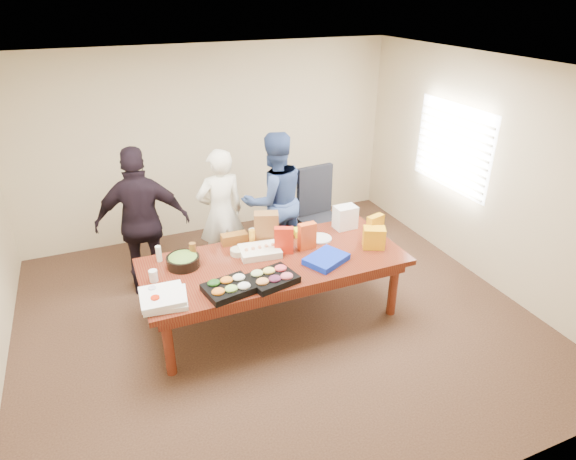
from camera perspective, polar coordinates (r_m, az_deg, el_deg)
name	(u,v)px	position (r m, az deg, el deg)	size (l,w,h in m)	color
floor	(275,317)	(5.61, -1.55, -10.21)	(5.50, 5.00, 0.02)	#47301E
ceiling	(271,68)	(4.53, -1.99, 18.48)	(5.50, 5.00, 0.02)	white
wall_back	(211,143)	(7.16, -9.10, 10.13)	(5.50, 0.04, 2.70)	beige
wall_front	(427,369)	(3.07, 16.03, -15.46)	(5.50, 0.04, 2.70)	beige
wall_right	(485,172)	(6.36, 22.20, 6.31)	(0.04, 5.00, 2.70)	beige
window_panel	(452,147)	(6.71, 18.76, 9.24)	(0.03, 1.40, 1.10)	white
window_blinds	(450,147)	(6.68, 18.49, 9.22)	(0.04, 1.36, 1.00)	beige
conference_table	(275,289)	(5.38, -1.60, -6.93)	(2.80, 1.20, 0.75)	#4C1C0F
office_chair	(322,219)	(6.42, 4.00, 1.26)	(0.62, 0.62, 1.21)	black
person_center	(221,213)	(6.10, -7.89, 1.99)	(0.61, 0.40, 1.66)	white
person_right	(274,200)	(6.24, -1.62, 3.51)	(0.87, 0.68, 1.79)	#30477F
person_left	(143,223)	(5.86, -16.72, 0.83)	(1.07, 0.44, 1.82)	black
veggie_tray	(229,288)	(4.68, -6.95, -6.84)	(0.45, 0.35, 0.07)	black
fruit_tray	(272,279)	(4.80, -1.91, -5.75)	(0.46, 0.36, 0.07)	black
sheet_cake	(260,251)	(5.27, -3.34, -2.50)	(0.43, 0.32, 0.08)	white
salad_bowl	(183,261)	(5.15, -12.23, -3.63)	(0.34, 0.34, 0.11)	black
chip_bag_blue	(326,259)	(5.14, 4.52, -3.43)	(0.43, 0.32, 0.06)	#0D29BD
chip_bag_red	(284,240)	(5.24, -0.48, -1.22)	(0.21, 0.08, 0.30)	red
chip_bag_yellow	(375,228)	(5.58, 10.18, 0.22)	(0.21, 0.08, 0.31)	orange
chip_bag_orange	(307,236)	(5.33, 2.26, -0.71)	(0.19, 0.09, 0.30)	#E4511A
mayo_jar	(253,235)	(5.53, -4.14, -0.61)	(0.10, 0.10, 0.15)	white
mustard_bottle	(252,238)	(5.43, -4.25, -0.90)	(0.07, 0.07, 0.19)	#F6AB25
dressing_bottle	(193,252)	(5.19, -11.10, -2.61)	(0.07, 0.07, 0.22)	brown
ranch_bottle	(159,254)	(5.29, -14.97, -2.72)	(0.06, 0.06, 0.18)	white
banana_bunch	(304,232)	(5.67, 1.95, -0.22)	(0.24, 0.14, 0.08)	#F7F715
bread_loaf	(234,238)	(5.51, -6.33, -0.99)	(0.29, 0.13, 0.12)	brown
kraft_bag	(266,227)	(5.47, -2.57, 0.31)	(0.27, 0.16, 0.36)	brown
red_cup	(156,302)	(4.60, -15.31, -8.15)	(0.08, 0.08, 0.11)	red
clear_cup_a	(153,292)	(4.74, -15.64, -7.03)	(0.07, 0.07, 0.10)	silver
clear_cup_b	(153,276)	(4.97, -15.56, -5.21)	(0.09, 0.09, 0.12)	white
pizza_box_lower	(165,300)	(4.66, -14.25, -7.96)	(0.39, 0.39, 0.05)	white
pizza_box_upper	(162,296)	(4.63, -14.60, -7.56)	(0.39, 0.39, 0.05)	white
plate_a	(320,238)	(5.60, 3.77, -0.98)	(0.27, 0.27, 0.02)	silver
plate_b	(305,231)	(5.77, 2.03, -0.08)	(0.25, 0.25, 0.02)	beige
dip_bowl_a	(310,237)	(5.58, 2.57, -0.87)	(0.13, 0.13, 0.05)	white
dip_bowl_b	(238,252)	(5.29, -5.93, -2.55)	(0.16, 0.16, 0.07)	beige
grocery_bag_white	(345,217)	(5.84, 6.75, 1.51)	(0.26, 0.18, 0.28)	white
grocery_bag_yellow	(374,238)	(5.45, 10.07, -0.90)	(0.24, 0.16, 0.24)	#F6A20C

